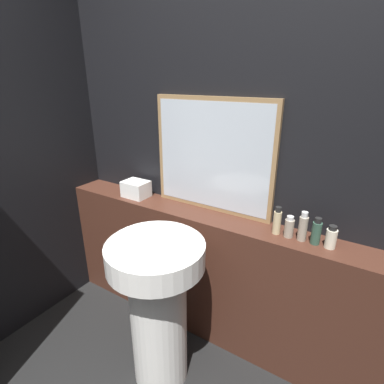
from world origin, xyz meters
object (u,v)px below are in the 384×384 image
shampoo_bottle (277,221)px  hand_soap_bottle (331,238)px  conditioner_bottle (289,227)px  pedestal_sink (158,301)px  lotion_bottle (303,227)px  body_wash_bottle (316,232)px  mirror (212,156)px  towel_stack (136,189)px

shampoo_bottle → hand_soap_bottle: bearing=0.0°
conditioner_bottle → hand_soap_bottle: same height
pedestal_sink → lotion_bottle: 0.87m
lotion_bottle → hand_soap_bottle: 0.14m
lotion_bottle → body_wash_bottle: bearing=0.0°
shampoo_bottle → hand_soap_bottle: shampoo_bottle is taller
mirror → pedestal_sink: bearing=-91.3°
conditioner_bottle → body_wash_bottle: (0.14, 0.00, 0.01)m
pedestal_sink → lotion_bottle: bearing=37.5°
shampoo_bottle → body_wash_bottle: bearing=0.0°
pedestal_sink → towel_stack: 0.82m
towel_stack → body_wash_bottle: body_wash_bottle is taller
pedestal_sink → towel_stack: bearing=139.4°
pedestal_sink → shampoo_bottle: size_ratio=5.80×
lotion_bottle → body_wash_bottle: (0.07, 0.00, -0.01)m
towel_stack → body_wash_bottle: size_ratio=1.22×
pedestal_sink → conditioner_bottle: bearing=40.8°
conditioner_bottle → hand_soap_bottle: bearing=0.0°
conditioner_bottle → mirror: bearing=169.6°
conditioner_bottle → hand_soap_bottle: size_ratio=0.99×
mirror → shampoo_bottle: bearing=-11.8°
mirror → lotion_bottle: size_ratio=4.92×
conditioner_bottle → body_wash_bottle: body_wash_bottle is taller
towel_stack → body_wash_bottle: (1.22, 0.00, 0.01)m
lotion_bottle → body_wash_bottle: 0.07m
mirror → body_wash_bottle: bearing=-8.3°
pedestal_sink → mirror: 0.89m
mirror → hand_soap_bottle: bearing=-7.5°
mirror → towel_stack: size_ratio=4.49×
hand_soap_bottle → towel_stack: bearing=180.0°
conditioner_bottle → lotion_bottle: lotion_bottle is taller
mirror → lotion_bottle: 0.66m
mirror → towel_stack: bearing=-170.2°
mirror → towel_stack: (-0.56, -0.10, -0.29)m
shampoo_bottle → conditioner_bottle: bearing=-0.0°
conditioner_bottle → pedestal_sink: bearing=-139.2°
mirror → shampoo_bottle: 0.54m
conditioner_bottle → body_wash_bottle: size_ratio=0.83×
mirror → shampoo_bottle: (0.46, -0.10, -0.28)m
body_wash_bottle → pedestal_sink: bearing=-145.4°
shampoo_bottle → lotion_bottle: (0.13, 0.00, 0.00)m
towel_stack → conditioner_bottle: conditioner_bottle is taller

